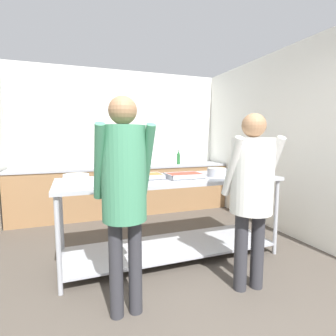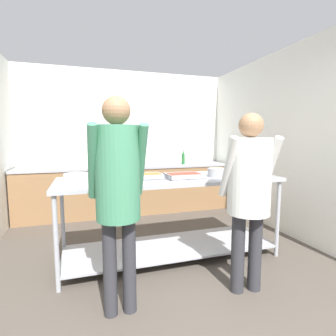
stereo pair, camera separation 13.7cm
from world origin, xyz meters
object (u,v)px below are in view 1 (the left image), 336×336
plate_stack (76,178)px  broccoli_bowl (105,178)px  serving_tray_roast (248,173)px  water_bottle (178,157)px  serving_tray_vegetables (140,177)px  serving_tray_greens (184,176)px  sauce_pan (217,172)px  guest_serving_left (124,183)px  guest_serving_right (252,184)px

plate_stack → broccoli_bowl: (0.28, -0.17, 0.00)m
serving_tray_roast → water_bottle: (-0.07, 2.02, 0.05)m
serving_tray_vegetables → serving_tray_greens: bearing=-11.8°
water_bottle → serving_tray_roast: bearing=-87.9°
serving_tray_vegetables → sauce_pan: bearing=-6.9°
serving_tray_roast → sauce_pan: bearing=175.8°
water_bottle → sauce_pan: bearing=-99.6°
sauce_pan → guest_serving_left: 1.44m
plate_stack → serving_tray_greens: 1.16m
serving_tray_vegetables → guest_serving_right: guest_serving_right is taller
serving_tray_vegetables → sauce_pan: 0.90m
broccoli_bowl → serving_tray_roast: broccoli_bowl is taller
serving_tray_vegetables → water_bottle: 2.25m
serving_tray_roast → guest_serving_left: 1.80m
serving_tray_vegetables → serving_tray_greens: size_ratio=1.23×
guest_serving_right → water_bottle: bearing=80.9°
plate_stack → serving_tray_roast: (1.98, -0.26, -0.01)m
plate_stack → serving_tray_roast: 1.99m
plate_stack → sauce_pan: size_ratio=0.75×
guest_serving_left → water_bottle: bearing=60.0°
broccoli_bowl → serving_tray_roast: size_ratio=0.54×
guest_serving_left → water_bottle: (1.58, 2.73, -0.05)m
guest_serving_right → serving_tray_vegetables: bearing=132.0°
serving_tray_vegetables → serving_tray_roast: 1.32m
plate_stack → broccoli_bowl: broccoli_bowl is taller
broccoli_bowl → guest_serving_left: bearing=-86.7°
plate_stack → broccoli_bowl: bearing=-31.7°
serving_tray_greens → guest_serving_right: guest_serving_right is taller
serving_tray_greens → sauce_pan: sauce_pan is taller
broccoli_bowl → guest_serving_right: size_ratio=0.13×
serving_tray_vegetables → serving_tray_greens: 0.49m
broccoli_bowl → serving_tray_roast: bearing=-3.0°
guest_serving_left → guest_serving_right: size_ratio=1.06×
sauce_pan → water_bottle: 2.02m
plate_stack → sauce_pan: bearing=-8.4°
sauce_pan → broccoli_bowl: bearing=177.4°
serving_tray_greens → guest_serving_left: 1.11m
serving_tray_vegetables → serving_tray_roast: bearing=-6.1°
serving_tray_roast → guest_serving_right: guest_serving_right is taller
serving_tray_greens → water_bottle: 2.13m
broccoli_bowl → serving_tray_greens: 0.87m
serving_tray_greens → serving_tray_roast: size_ratio=1.00×
plate_stack → water_bottle: size_ratio=0.98×
broccoli_bowl → water_bottle: size_ratio=0.77×
sauce_pan → water_bottle: size_ratio=1.31×
broccoli_bowl → serving_tray_greens: broccoli_bowl is taller
sauce_pan → serving_tray_roast: bearing=-4.2°
serving_tray_greens → sauce_pan: (0.42, -0.01, 0.03)m
serving_tray_greens → serving_tray_roast: bearing=-2.7°
serving_tray_vegetables → water_bottle: bearing=56.8°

